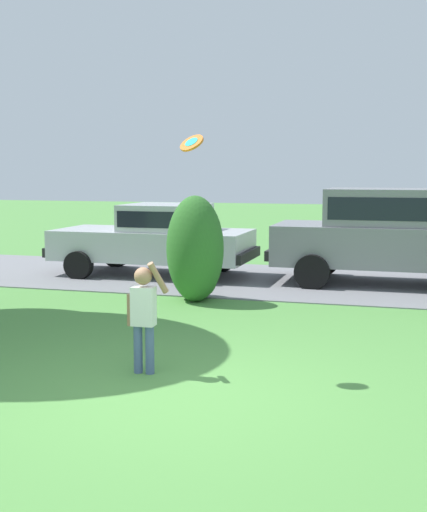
% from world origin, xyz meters
% --- Properties ---
extents(ground_plane, '(80.00, 80.00, 0.00)m').
position_xyz_m(ground_plane, '(0.00, 0.00, 0.00)').
color(ground_plane, '#518E42').
extents(driveway_strip, '(28.00, 4.40, 0.02)m').
position_xyz_m(driveway_strip, '(0.00, 7.38, 0.01)').
color(driveway_strip, slate).
rests_on(driveway_strip, ground).
extents(shrub_near_tree, '(1.00, 1.07, 1.85)m').
position_xyz_m(shrub_near_tree, '(-1.20, 4.88, 0.82)').
color(shrub_near_tree, '#33702B').
rests_on(shrub_near_tree, ground).
extents(parked_sedan, '(4.42, 2.14, 1.56)m').
position_xyz_m(parked_sedan, '(-2.87, 7.41, 0.85)').
color(parked_sedan, silver).
rests_on(parked_sedan, ground).
extents(parked_suv, '(4.71, 2.11, 1.92)m').
position_xyz_m(parked_suv, '(2.00, 7.54, 1.08)').
color(parked_suv, gray).
rests_on(parked_suv, ground).
extents(child_thrower, '(0.45, 0.27, 1.29)m').
position_xyz_m(child_thrower, '(-0.49, 0.68, 0.72)').
color(child_thrower, '#4C608C').
rests_on(child_thrower, ground).
extents(frisbee, '(0.32, 0.24, 0.26)m').
position_xyz_m(frisbee, '(0.00, 0.94, 2.58)').
color(frisbee, orange).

